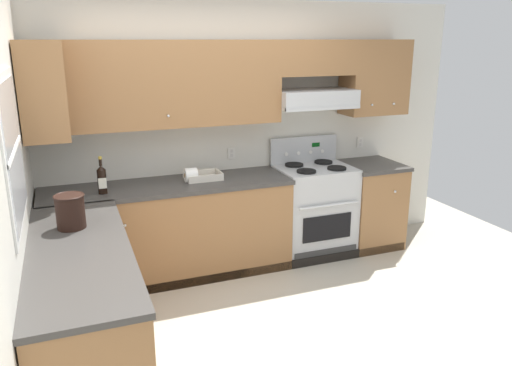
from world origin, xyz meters
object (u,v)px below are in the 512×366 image
at_px(wine_bottle, 102,179).
at_px(paper_towel_roll, 191,175).
at_px(stove, 314,209).
at_px(bucket, 70,211).
at_px(bowl, 203,177).

height_order(wine_bottle, paper_towel_roll, wine_bottle).
height_order(stove, bucket, stove).
distance_m(stove, bowl, 1.25).
xyz_separation_m(wine_bottle, bowl, (0.92, 0.13, -0.11)).
distance_m(stove, paper_towel_roll, 1.39).
xyz_separation_m(bowl, paper_towel_roll, (-0.13, -0.05, 0.04)).
bearing_deg(paper_towel_roll, bowl, 20.88).
height_order(stove, paper_towel_roll, stove).
bearing_deg(wine_bottle, bowl, 8.27).
bearing_deg(bucket, stove, 19.99).
relative_size(bowl, bucket, 1.38).
bearing_deg(bucket, wine_bottle, 70.39).
height_order(stove, wine_bottle, wine_bottle).
bearing_deg(stove, bucket, -160.01).
height_order(wine_bottle, bowl, wine_bottle).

